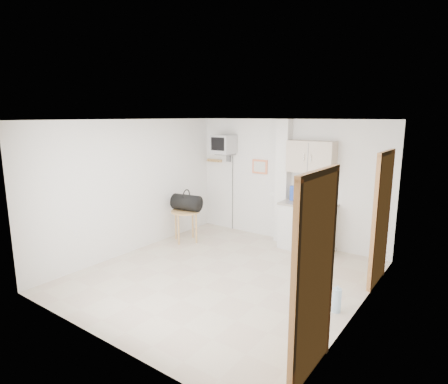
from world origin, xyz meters
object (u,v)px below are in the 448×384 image
Objects in this scene: duffel_bag at (187,202)px; round_table at (186,215)px; water_bottle at (337,300)px; crt_television at (224,145)px.

round_table is at bearing -95.55° from duffel_bag.
round_table is 1.78× the size of water_bottle.
crt_television is 4.29m from water_bottle.
crt_television is 3.38× the size of duffel_bag.
duffel_bag reaches higher than water_bottle.
round_table is (-0.20, -1.06, -1.38)m from crt_television.
duffel_bag is 3.74m from water_bottle.
crt_television reaches higher than round_table.
duffel_bag is (-0.00, 0.04, 0.26)m from round_table.
round_table is at bearing 164.32° from water_bottle.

